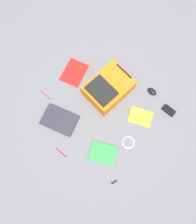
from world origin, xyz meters
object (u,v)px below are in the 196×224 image
usb_stick (114,182)px  pen_blue (45,95)px  book_blue (103,153)px  computer_mouse (152,92)px  backpack (108,88)px  cable_coil (128,142)px  book_red (140,117)px  laptop (60,120)px  book_manual (74,73)px  pen_black (61,153)px  power_brick (169,111)px

usb_stick → pen_blue: bearing=76.7°
book_blue → computer_mouse: computer_mouse is taller
backpack → usb_stick: bearing=-139.0°
computer_mouse → cable_coil: (-0.57, -0.11, -0.02)m
book_red → pen_blue: (-0.40, 0.90, -0.00)m
laptop → pen_blue: laptop is taller
book_red → cable_coil: 0.28m
book_manual → pen_black: size_ratio=2.27×
backpack → laptop: backpack is taller
book_red → power_brick: power_brick is taller
power_brick → pen_blue: power_brick is taller
book_manual → power_brick: (0.26, -1.01, 0.01)m
book_red → usb_stick: (-0.65, -0.16, -0.00)m
backpack → power_brick: bearing=-71.0°
computer_mouse → book_red: bearing=-161.2°
book_blue → pen_black: size_ratio=2.20×
usb_stick → book_manual: bearing=57.8°
laptop → book_manual: 0.53m
pen_black → book_blue: bearing=-53.3°
pen_black → pen_blue: pen_black is taller
backpack → power_brick: (0.21, -0.61, -0.08)m
book_red → book_blue: (-0.51, 0.07, 0.00)m
book_manual → cable_coil: (-0.25, -0.88, -0.00)m
book_manual → usb_stick: size_ratio=5.42×
book_red → pen_blue: 0.99m
backpack → computer_mouse: (0.27, -0.36, -0.07)m
power_brick → usb_stick: bearing=178.5°
book_blue → cable_coil: book_blue is taller
pen_blue → usb_stick: size_ratio=2.28×
backpack → book_manual: 0.42m
computer_mouse → laptop: bearing=152.7°
computer_mouse → pen_black: bearing=169.4°
cable_coil → power_brick: power_brick is taller
laptop → cable_coil: size_ratio=3.19×
pen_black → book_manual: bearing=31.0°
laptop → usb_stick: laptop is taller
backpack → usb_stick: 0.89m
laptop → book_manual: size_ratio=1.19×
laptop → book_red: size_ratio=1.43×
backpack → book_blue: size_ratio=1.56×
book_blue → laptop: bearing=90.5°
pen_blue → usb_stick: bearing=-103.3°
book_red → cable_coil: book_red is taller
cable_coil → power_brick: bearing=-14.9°
book_manual → computer_mouse: computer_mouse is taller
pen_black → pen_blue: 0.62m
cable_coil → pen_black: same height
backpack → pen_black: backpack is taller
pen_black → usb_stick: 0.57m
book_manual → pen_black: book_manual is taller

